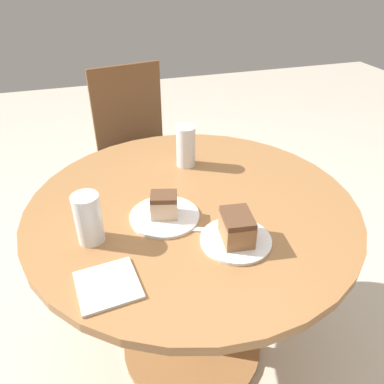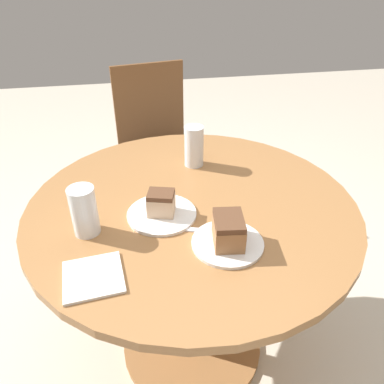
{
  "view_description": "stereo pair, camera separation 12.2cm",
  "coord_description": "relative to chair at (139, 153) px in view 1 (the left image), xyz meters",
  "views": [
    {
      "loc": [
        -0.3,
        -0.98,
        1.47
      ],
      "look_at": [
        0.0,
        0.0,
        0.81
      ],
      "focal_mm": 35.0,
      "sensor_mm": 36.0,
      "label": 1
    },
    {
      "loc": [
        -0.19,
        -1.01,
        1.47
      ],
      "look_at": [
        0.0,
        0.0,
        0.81
      ],
      "focal_mm": 35.0,
      "sensor_mm": 36.0,
      "label": 2
    }
  ],
  "objects": [
    {
      "name": "glass_water",
      "position": [
        0.08,
        -0.68,
        0.34
      ],
      "size": [
        0.07,
        0.07,
        0.16
      ],
      "color": "silver",
      "rests_on": "table"
    },
    {
      "name": "plate_far",
      "position": [
        0.09,
        -1.16,
        0.27
      ],
      "size": [
        0.21,
        0.21,
        0.01
      ],
      "color": "white",
      "rests_on": "table"
    },
    {
      "name": "plate_near",
      "position": [
        -0.08,
        -0.99,
        0.27
      ],
      "size": [
        0.22,
        0.22,
        0.01
      ],
      "color": "white",
      "rests_on": "table"
    },
    {
      "name": "cake_slice_far",
      "position": [
        0.09,
        -1.16,
        0.32
      ],
      "size": [
        0.1,
        0.12,
        0.08
      ],
      "rotation": [
        0.0,
        0.0,
        6.15
      ],
      "color": "#9E6B42",
      "rests_on": "plate_far"
    },
    {
      "name": "chair",
      "position": [
        0.0,
        0.0,
        0.0
      ],
      "size": [
        0.49,
        0.49,
        0.97
      ],
      "rotation": [
        0.0,
        0.0,
        0.19
      ],
      "color": "brown",
      "rests_on": "ground_plane"
    },
    {
      "name": "napkin_stack",
      "position": [
        -0.28,
        -1.22,
        0.27
      ],
      "size": [
        0.17,
        0.17,
        0.01
      ],
      "rotation": [
        0.0,
        0.0,
        0.11
      ],
      "color": "white",
      "rests_on": "table"
    },
    {
      "name": "ground_plane",
      "position": [
        0.03,
        -0.93,
        -0.5
      ],
      "size": [
        8.0,
        8.0,
        0.0
      ],
      "primitive_type": "plane",
      "color": "beige"
    },
    {
      "name": "fork",
      "position": [
        0.02,
        -1.08,
        0.27
      ],
      "size": [
        0.17,
        0.07,
        0.0
      ],
      "rotation": [
        0.0,
        0.0,
        2.81
      ],
      "color": "silver",
      "rests_on": "table"
    },
    {
      "name": "glass_lemonade",
      "position": [
        -0.3,
        -1.03,
        0.33
      ],
      "size": [
        0.08,
        0.08,
        0.15
      ],
      "color": "beige",
      "rests_on": "table"
    },
    {
      "name": "cake_slice_near",
      "position": [
        -0.08,
        -0.99,
        0.32
      ],
      "size": [
        0.1,
        0.09,
        0.08
      ],
      "rotation": [
        0.0,
        0.0,
        4.44
      ],
      "color": "beige",
      "rests_on": "plate_near"
    },
    {
      "name": "table",
      "position": [
        0.03,
        -0.93,
        0.08
      ],
      "size": [
        1.09,
        1.09,
        0.77
      ],
      "color": "#9E6B3D",
      "rests_on": "ground_plane"
    }
  ]
}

